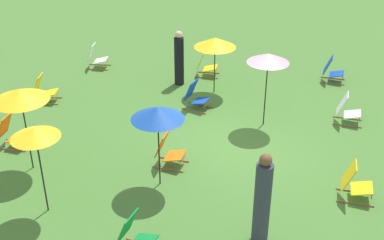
{
  "coord_description": "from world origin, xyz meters",
  "views": [
    {
      "loc": [
        -10.72,
        -1.25,
        6.41
      ],
      "look_at": [
        0.0,
        1.2,
        0.5
      ],
      "focal_mm": 46.26,
      "sensor_mm": 36.0,
      "label": 1
    }
  ],
  "objects_px": {
    "umbrella_2": "(20,95)",
    "umbrella_4": "(35,133)",
    "person_0": "(262,201)",
    "deckchair_1": "(332,70)",
    "deckchair_11": "(206,65)",
    "deckchair_9": "(96,57)",
    "deckchair_5": "(135,236)",
    "deckchair_8": "(196,96)",
    "deckchair_4": "(168,151)",
    "umbrella_0": "(215,42)",
    "person_1": "(179,59)",
    "deckchair_0": "(347,110)",
    "deckchair_2": "(44,90)",
    "deckchair_10": "(355,183)",
    "umbrella_3": "(158,113)",
    "umbrella_1": "(268,58)",
    "deckchair_7": "(11,133)"
  },
  "relations": [
    {
      "from": "umbrella_2",
      "to": "umbrella_4",
      "type": "height_order",
      "value": "umbrella_2"
    },
    {
      "from": "umbrella_2",
      "to": "person_0",
      "type": "distance_m",
      "value": 5.61
    },
    {
      "from": "deckchair_1",
      "to": "deckchair_11",
      "type": "xyz_separation_m",
      "value": [
        -0.44,
        4.01,
        0.0
      ]
    },
    {
      "from": "deckchair_9",
      "to": "deckchair_5",
      "type": "bearing_deg",
      "value": -160.98
    },
    {
      "from": "deckchair_5",
      "to": "umbrella_2",
      "type": "distance_m",
      "value": 4.12
    },
    {
      "from": "person_0",
      "to": "deckchair_8",
      "type": "bearing_deg",
      "value": 140.62
    },
    {
      "from": "deckchair_4",
      "to": "umbrella_0",
      "type": "bearing_deg",
      "value": -0.11
    },
    {
      "from": "person_1",
      "to": "umbrella_2",
      "type": "bearing_deg",
      "value": -49.53
    },
    {
      "from": "deckchair_0",
      "to": "deckchair_11",
      "type": "xyz_separation_m",
      "value": [
        2.32,
        4.34,
        0.0
      ]
    },
    {
      "from": "deckchair_4",
      "to": "person_0",
      "type": "bearing_deg",
      "value": -127.9
    },
    {
      "from": "deckchair_1",
      "to": "deckchair_2",
      "type": "height_order",
      "value": "same"
    },
    {
      "from": "deckchair_1",
      "to": "umbrella_0",
      "type": "height_order",
      "value": "umbrella_0"
    },
    {
      "from": "deckchair_10",
      "to": "umbrella_4",
      "type": "bearing_deg",
      "value": 108.18
    },
    {
      "from": "deckchair_5",
      "to": "deckchair_10",
      "type": "distance_m",
      "value": 4.71
    },
    {
      "from": "deckchair_0",
      "to": "umbrella_3",
      "type": "height_order",
      "value": "umbrella_3"
    },
    {
      "from": "umbrella_0",
      "to": "umbrella_2",
      "type": "relative_size",
      "value": 0.87
    },
    {
      "from": "deckchair_2",
      "to": "deckchair_11",
      "type": "distance_m",
      "value": 5.15
    },
    {
      "from": "umbrella_1",
      "to": "umbrella_2",
      "type": "relative_size",
      "value": 1.01
    },
    {
      "from": "deckchair_0",
      "to": "umbrella_0",
      "type": "xyz_separation_m",
      "value": [
        1.12,
        3.83,
        1.22
      ]
    },
    {
      "from": "deckchair_1",
      "to": "umbrella_4",
      "type": "height_order",
      "value": "umbrella_4"
    },
    {
      "from": "deckchair_2",
      "to": "umbrella_4",
      "type": "distance_m",
      "value": 5.45
    },
    {
      "from": "umbrella_1",
      "to": "person_0",
      "type": "relative_size",
      "value": 1.06
    },
    {
      "from": "deckchair_2",
      "to": "umbrella_2",
      "type": "relative_size",
      "value": 0.42
    },
    {
      "from": "umbrella_3",
      "to": "deckchair_10",
      "type": "bearing_deg",
      "value": -84.23
    },
    {
      "from": "deckchair_0",
      "to": "umbrella_1",
      "type": "xyz_separation_m",
      "value": [
        -0.61,
        2.16,
        1.53
      ]
    },
    {
      "from": "umbrella_3",
      "to": "deckchair_11",
      "type": "bearing_deg",
      "value": 2.12
    },
    {
      "from": "deckchair_5",
      "to": "umbrella_2",
      "type": "xyz_separation_m",
      "value": [
        2.1,
        3.21,
        1.5
      ]
    },
    {
      "from": "person_1",
      "to": "deckchair_10",
      "type": "bearing_deg",
      "value": 17.82
    },
    {
      "from": "deckchair_0",
      "to": "umbrella_4",
      "type": "relative_size",
      "value": 0.43
    },
    {
      "from": "deckchair_10",
      "to": "umbrella_0",
      "type": "height_order",
      "value": "umbrella_0"
    },
    {
      "from": "deckchair_9",
      "to": "umbrella_3",
      "type": "distance_m",
      "value": 7.36
    },
    {
      "from": "umbrella_3",
      "to": "person_0",
      "type": "distance_m",
      "value": 2.81
    },
    {
      "from": "deckchair_4",
      "to": "umbrella_0",
      "type": "height_order",
      "value": "umbrella_0"
    },
    {
      "from": "deckchair_0",
      "to": "deckchair_1",
      "type": "bearing_deg",
      "value": 10.67
    },
    {
      "from": "umbrella_0",
      "to": "umbrella_1",
      "type": "height_order",
      "value": "umbrella_1"
    },
    {
      "from": "umbrella_4",
      "to": "deckchair_4",
      "type": "bearing_deg",
      "value": -41.89
    },
    {
      "from": "deckchair_7",
      "to": "umbrella_0",
      "type": "bearing_deg",
      "value": -47.13
    },
    {
      "from": "deckchair_10",
      "to": "umbrella_2",
      "type": "distance_m",
      "value": 7.34
    },
    {
      "from": "deckchair_7",
      "to": "deckchair_8",
      "type": "distance_m",
      "value": 5.01
    },
    {
      "from": "umbrella_0",
      "to": "umbrella_3",
      "type": "bearing_deg",
      "value": 176.78
    },
    {
      "from": "deckchair_5",
      "to": "deckchair_0",
      "type": "bearing_deg",
      "value": -22.91
    },
    {
      "from": "deckchair_7",
      "to": "umbrella_4",
      "type": "height_order",
      "value": "umbrella_4"
    },
    {
      "from": "umbrella_1",
      "to": "person_1",
      "type": "height_order",
      "value": "umbrella_1"
    },
    {
      "from": "deckchair_1",
      "to": "umbrella_2",
      "type": "distance_m",
      "value": 9.67
    },
    {
      "from": "deckchair_2",
      "to": "deckchair_11",
      "type": "xyz_separation_m",
      "value": [
        2.94,
        -4.22,
        0.0
      ]
    },
    {
      "from": "deckchair_11",
      "to": "umbrella_2",
      "type": "relative_size",
      "value": 0.41
    },
    {
      "from": "deckchair_10",
      "to": "umbrella_1",
      "type": "bearing_deg",
      "value": 38.91
    },
    {
      "from": "deckchair_11",
      "to": "deckchair_0",
      "type": "bearing_deg",
      "value": -121.37
    },
    {
      "from": "deckchair_4",
      "to": "umbrella_4",
      "type": "xyz_separation_m",
      "value": [
        -2.18,
        1.96,
        1.45
      ]
    },
    {
      "from": "deckchair_0",
      "to": "deckchair_2",
      "type": "height_order",
      "value": "same"
    }
  ]
}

